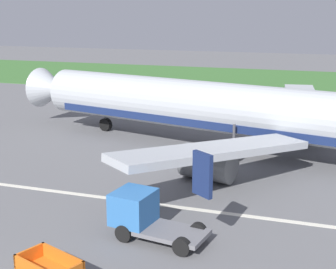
% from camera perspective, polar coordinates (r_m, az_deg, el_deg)
% --- Properties ---
extents(grass_strip, '(220.00, 28.00, 0.06)m').
position_cam_1_polar(grass_strip, '(74.40, 9.51, 6.23)').
color(grass_strip, '#3D7033').
rests_on(grass_strip, ground).
extents(apron_stripe, '(120.00, 0.36, 0.01)m').
position_cam_1_polar(apron_stripe, '(27.80, -7.33, -7.25)').
color(apron_stripe, silver).
rests_on(apron_stripe, ground).
extents(airplane, '(37.31, 30.20, 11.34)m').
position_cam_1_polar(airplane, '(36.21, 7.02, 2.85)').
color(airplane, '#B2B7BC').
rests_on(airplane, ground).
extents(baggage_cart_second_in_row, '(3.58, 2.19, 1.07)m').
position_cam_1_polar(baggage_cart_second_in_row, '(19.84, -13.58, -14.90)').
color(baggage_cart_second_in_row, orange).
rests_on(baggage_cart_second_in_row, ground).
extents(service_truck_beside_carts, '(4.61, 2.56, 2.10)m').
position_cam_1_polar(service_truck_beside_carts, '(22.77, -2.92, -9.15)').
color(service_truck_beside_carts, slate).
rests_on(service_truck_beside_carts, ground).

